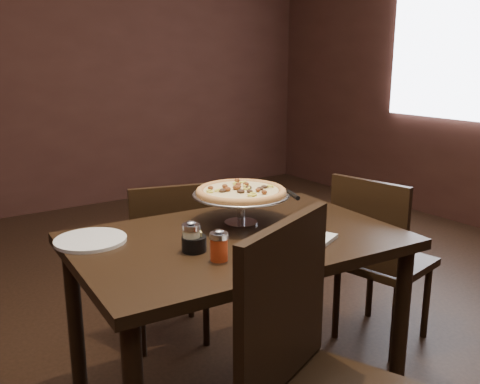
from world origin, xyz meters
TOP-DOWN VIEW (x-y plane):
  - room at (0.06, 0.03)m, footprint 6.04×7.04m
  - dining_table at (-0.06, 0.07)m, footprint 1.27×0.89m
  - pizza_stand at (0.04, 0.19)m, footprint 0.39×0.39m
  - parmesan_shaker at (-0.28, 0.02)m, footprint 0.06×0.06m
  - pepper_flake_shaker at (-0.25, -0.10)m, footprint 0.06×0.06m
  - packet_caddy at (-0.27, 0.02)m, footprint 0.09×0.09m
  - napkin_stack at (0.15, -0.13)m, footprint 0.19×0.19m
  - plate_left at (-0.54, 0.32)m, footprint 0.26×0.26m
  - plate_near at (-0.12, -0.25)m, footprint 0.22×0.22m
  - serving_spatula at (0.19, 0.04)m, footprint 0.14×0.14m
  - chair_far at (-0.03, 0.72)m, footprint 0.49×0.49m
  - chair_near at (-0.21, -0.59)m, footprint 0.61×0.61m
  - chair_side at (0.82, 0.13)m, footprint 0.48×0.48m

SIDE VIEW (x-z plane):
  - chair_far at x=-0.03m, z-range 0.04..0.89m
  - chair_side at x=0.82m, z-range 0.04..0.91m
  - chair_near at x=-0.21m, z-range 0.05..1.04m
  - dining_table at x=-0.06m, z-range 0.28..1.04m
  - plate_near at x=-0.12m, z-range 0.76..0.77m
  - plate_left at x=-0.54m, z-range 0.76..0.78m
  - napkin_stack at x=0.15m, z-range 0.76..0.78m
  - packet_caddy at x=-0.27m, z-range 0.76..0.83m
  - pepper_flake_shaker at x=-0.25m, z-range 0.76..0.87m
  - parmesan_shaker at x=-0.28m, z-range 0.76..0.87m
  - serving_spatula at x=0.19m, z-range 0.88..0.90m
  - pizza_stand at x=0.04m, z-range 0.81..0.98m
  - room at x=0.06m, z-range -0.02..2.82m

